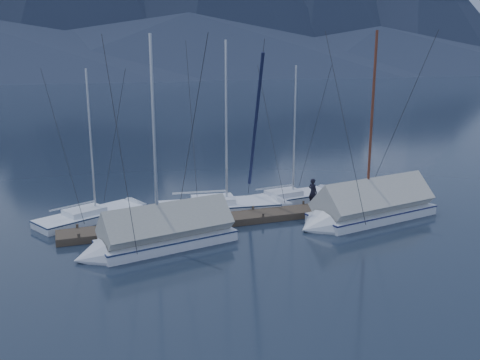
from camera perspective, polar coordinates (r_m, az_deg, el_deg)
name	(u,v)px	position (r m, az deg, el deg)	size (l,w,h in m)	color
ground	(254,233)	(24.58, 1.60, -6.01)	(1000.00, 1000.00, 0.00)	black
dock	(240,219)	(26.32, 0.00, -4.43)	(18.00, 1.50, 0.54)	#382D23
mooring_posts	(231,216)	(26.08, -1.04, -4.04)	(15.12, 1.52, 0.35)	#382D23
sailboat_open_left	(103,214)	(28.06, -15.09, -3.68)	(6.55, 4.53, 8.51)	white
sailboat_open_mid	(236,207)	(28.28, -0.44, -3.02)	(7.82, 3.38, 10.07)	white
sailboat_open_right	(299,197)	(30.54, 6.66, -1.92)	(6.72, 2.95, 8.63)	silver
sailboat_covered_near	(364,210)	(27.19, 13.75, -3.32)	(8.47, 4.04, 10.60)	silver
sailboat_covered_far	(155,237)	(22.92, -9.53, -6.35)	(7.50, 3.59, 10.12)	silver
person	(313,192)	(28.01, 8.18, -1.35)	(0.56, 0.37, 1.53)	black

